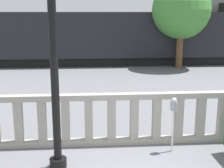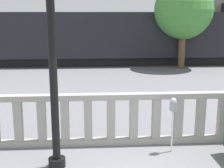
% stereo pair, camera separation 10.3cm
% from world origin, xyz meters
% --- Properties ---
extents(balustrade, '(17.18, 0.24, 1.31)m').
position_xyz_m(balustrade, '(0.00, 2.61, 0.66)').
color(balustrade, '#9E998E').
rests_on(balustrade, ground).
extents(lamppost, '(0.37, 0.37, 6.67)m').
position_xyz_m(lamppost, '(-1.53, 1.48, 3.25)').
color(lamppost, black).
rests_on(lamppost, ground).
extents(parking_meter, '(0.16, 0.16, 1.34)m').
position_xyz_m(parking_meter, '(1.13, 2.06, 1.06)').
color(parking_meter, silver).
rests_on(parking_meter, ground).
extents(train_near, '(21.93, 3.13, 3.89)m').
position_xyz_m(train_near, '(0.47, 15.42, 1.74)').
color(train_near, black).
rests_on(train_near, ground).
extents(tree_left, '(3.41, 3.41, 5.13)m').
position_xyz_m(tree_left, '(4.58, 13.40, 3.41)').
color(tree_left, brown).
rests_on(tree_left, ground).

